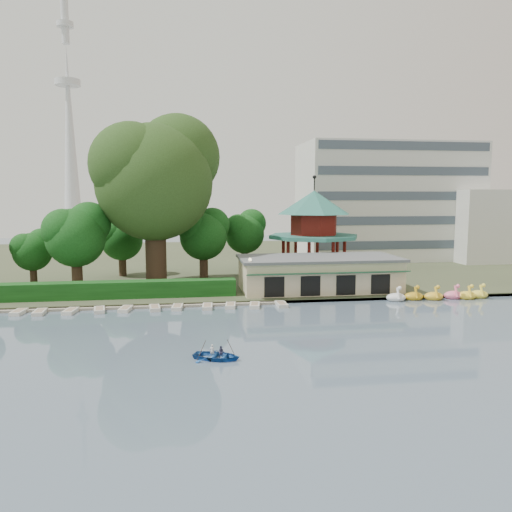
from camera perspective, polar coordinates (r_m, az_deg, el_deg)
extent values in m
plane|color=slate|center=(36.33, 0.99, -11.29)|extent=(220.00, 220.00, 0.00)
cube|color=#424930|center=(86.96, -4.54, -0.53)|extent=(220.00, 70.00, 0.40)
cube|color=gray|center=(52.86, -2.05, -5.35)|extent=(220.00, 0.60, 0.30)
cube|color=gray|center=(52.86, -15.14, -5.62)|extent=(34.00, 1.60, 0.24)
cube|color=beige|center=(58.90, 7.16, -2.12)|extent=(18.00, 8.00, 3.60)
cube|color=#595B5E|center=(58.64, 7.19, -0.23)|extent=(18.60, 8.60, 0.30)
cube|color=#194C2D|center=(54.70, 8.37, -1.97)|extent=(18.00, 1.59, 0.45)
cylinder|color=beige|center=(69.14, 6.54, -1.79)|extent=(10.40, 10.40, 1.20)
cylinder|color=#2A6F61|center=(68.59, 6.60, 2.22)|extent=(12.40, 12.40, 0.50)
cylinder|color=maroon|center=(68.48, 6.62, 3.60)|extent=(6.40, 6.40, 2.80)
cone|color=#2A6F61|center=(68.38, 6.65, 6.11)|extent=(10.00, 10.00, 3.20)
cylinder|color=black|center=(68.40, 6.68, 8.20)|extent=(0.16, 0.16, 1.80)
cube|color=silver|center=(91.30, 14.73, 6.03)|extent=(30.00, 14.00, 20.00)
cube|color=silver|center=(93.70, 25.17, 3.18)|extent=(14.00, 10.00, 12.00)
cone|color=silver|center=(178.82, -20.49, 12.40)|extent=(6.00, 6.00, 60.00)
cylinder|color=silver|center=(187.92, -21.08, 25.23)|extent=(2.40, 2.40, 24.00)
cylinder|color=silver|center=(181.59, -20.74, 18.05)|extent=(8.00, 8.00, 2.00)
cylinder|color=silver|center=(186.07, -20.99, 23.48)|extent=(5.20, 5.20, 1.60)
cube|color=#164C16|center=(56.27, -17.82, -3.74)|extent=(30.00, 2.00, 1.80)
cylinder|color=black|center=(54.28, -0.68, -2.61)|extent=(0.12, 0.12, 4.00)
sphere|color=beige|center=(53.97, -0.68, -0.41)|extent=(0.36, 0.36, 0.36)
cylinder|color=#3A281C|center=(62.44, -11.39, 1.34)|extent=(2.55, 2.55, 10.15)
sphere|color=#294619|center=(62.19, -11.55, 8.24)|extent=(14.14, 14.14, 14.14)
sphere|color=#294619|center=(64.39, -8.96, 11.14)|extent=(10.60, 10.60, 10.60)
sphere|color=#294619|center=(61.06, -14.03, 10.11)|extent=(9.90, 9.90, 9.90)
cylinder|color=#3A281C|center=(61.92, -19.78, -1.40)|extent=(1.23, 1.23, 4.95)
sphere|color=#164C16|center=(61.53, -19.91, 1.98)|extent=(6.83, 6.83, 6.83)
sphere|color=#164C16|center=(62.17, -18.55, 3.54)|extent=(5.12, 5.12, 5.12)
sphere|color=#164C16|center=(61.04, -21.18, 2.82)|extent=(4.78, 4.78, 4.78)
cylinder|color=#3A281C|center=(67.30, -24.09, -1.65)|extent=(0.84, 0.84, 3.35)
sphere|color=#164C16|center=(67.00, -24.19, 0.45)|extent=(4.68, 4.68, 4.68)
sphere|color=#164C16|center=(67.33, -23.31, 1.43)|extent=(3.51, 3.51, 3.51)
sphere|color=#164C16|center=(66.72, -25.01, 0.96)|extent=(3.28, 3.28, 3.28)
cylinder|color=#3A281C|center=(66.68, -6.00, -0.65)|extent=(1.12, 1.12, 4.54)
sphere|color=#164C16|center=(66.33, -6.03, 2.23)|extent=(6.24, 6.24, 6.24)
sphere|color=#164C16|center=(67.23, -5.02, 3.54)|extent=(4.68, 4.68, 4.68)
sphere|color=#164C16|center=(65.61, -6.97, 2.96)|extent=(4.37, 4.37, 4.37)
cylinder|color=#3A281C|center=(71.12, -1.29, -0.16)|extent=(1.00, 1.00, 4.52)
sphere|color=#164C16|center=(70.79, -1.30, 2.53)|extent=(5.56, 5.56, 5.56)
sphere|color=#164C16|center=(71.67, -0.50, 3.74)|extent=(4.17, 4.17, 4.17)
sphere|color=#164C16|center=(70.07, -2.04, 3.22)|extent=(3.89, 3.89, 3.89)
cylinder|color=#3A281C|center=(71.13, -15.02, -0.58)|extent=(1.02, 1.02, 4.04)
sphere|color=#164C16|center=(70.82, -15.09, 1.81)|extent=(5.67, 5.67, 5.67)
sphere|color=#164C16|center=(71.44, -14.14, 2.92)|extent=(4.25, 4.25, 4.25)
sphere|color=#164C16|center=(70.32, -15.97, 2.41)|extent=(3.97, 3.97, 3.97)
ellipsoid|color=white|center=(56.55, 15.70, -4.60)|extent=(2.16, 1.44, 0.99)
cylinder|color=white|center=(55.96, 15.94, -4.15)|extent=(0.26, 0.79, 1.29)
sphere|color=white|center=(55.57, 16.09, -3.55)|extent=(0.44, 0.44, 0.44)
ellipsoid|color=gold|center=(57.70, 17.57, -4.44)|extent=(2.16, 1.44, 0.99)
cylinder|color=gold|center=(57.11, 17.83, -4.00)|extent=(0.26, 0.79, 1.29)
sphere|color=gold|center=(56.73, 17.99, -3.41)|extent=(0.44, 0.44, 0.44)
ellipsoid|color=yellow|center=(58.45, 19.64, -4.37)|extent=(2.16, 1.44, 0.99)
cylinder|color=yellow|center=(57.87, 19.92, -3.94)|extent=(0.26, 0.79, 1.29)
sphere|color=yellow|center=(57.50, 20.08, -3.36)|extent=(0.44, 0.44, 0.44)
ellipsoid|color=pink|center=(59.86, 21.62, -4.20)|extent=(2.16, 1.44, 0.99)
cylinder|color=pink|center=(59.30, 21.91, -3.77)|extent=(0.26, 0.79, 1.29)
sphere|color=pink|center=(58.93, 22.08, -3.20)|extent=(0.44, 0.44, 0.44)
ellipsoid|color=yellow|center=(60.25, 22.95, -4.19)|extent=(2.16, 1.44, 0.99)
cylinder|color=yellow|center=(59.69, 23.25, -3.77)|extent=(0.26, 0.79, 1.29)
sphere|color=yellow|center=(59.33, 23.43, -3.20)|extent=(0.44, 0.44, 0.44)
ellipsoid|color=#FFE847|center=(61.40, 24.08, -4.05)|extent=(2.16, 1.44, 0.99)
cylinder|color=#FFE847|center=(60.85, 24.39, -3.63)|extent=(0.26, 0.79, 1.29)
sphere|color=#FFE847|center=(60.50, 24.57, -3.07)|extent=(0.44, 0.44, 0.44)
cube|color=silver|center=(53.70, -25.46, -5.80)|extent=(1.25, 2.40, 0.36)
cube|color=silver|center=(52.78, -23.48, -5.91)|extent=(1.07, 2.33, 0.36)
cube|color=silver|center=(52.11, -20.45, -5.93)|extent=(1.30, 2.41, 0.36)
cube|color=silver|center=(51.76, -17.46, -5.90)|extent=(1.34, 2.43, 0.36)
cube|color=silver|center=(51.45, -14.68, -5.88)|extent=(1.35, 2.43, 0.36)
cube|color=silver|center=(51.28, -11.49, -5.83)|extent=(1.23, 2.39, 0.36)
cube|color=silver|center=(51.26, -8.98, -5.79)|extent=(1.22, 2.39, 0.36)
cube|color=silver|center=(51.10, -5.58, -5.77)|extent=(1.16, 2.36, 0.36)
cube|color=silver|center=(51.45, -2.93, -5.66)|extent=(1.30, 2.41, 0.36)
cube|color=silver|center=(51.45, -0.16, -5.65)|extent=(1.37, 2.44, 0.36)
cube|color=silver|center=(51.95, 2.91, -5.54)|extent=(1.08, 2.33, 0.36)
imported|color=#1B4D98|center=(35.47, -4.51, -10.94)|extent=(5.60, 4.88, 0.97)
imported|color=silver|center=(35.62, -5.03, -10.74)|extent=(0.39, 0.33, 0.92)
imported|color=#363453|center=(35.28, -4.00, -10.93)|extent=(0.53, 0.48, 0.89)
cylinder|color=#3A281C|center=(35.46, -6.48, -11.20)|extent=(0.94, 0.29, 2.01)
cylinder|color=#3A281C|center=(35.60, -2.55, -11.08)|extent=(0.94, 0.29, 2.01)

